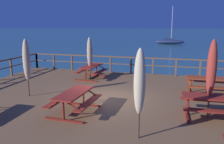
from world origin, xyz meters
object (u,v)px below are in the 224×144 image
(patio_umbrella_tall_mid_right, at_px, (140,82))
(picnic_table_back_left, at_px, (74,98))
(patio_umbrella_short_front, at_px, (90,52))
(picnic_table_mid_left, at_px, (91,69))
(picnic_table_mid_centre, at_px, (209,82))
(sailboat_distant, at_px, (170,42))
(picnic_table_front_right, at_px, (211,102))
(patio_umbrella_tall_mid_left, at_px, (212,69))
(patio_umbrella_short_mid, at_px, (27,60))

(patio_umbrella_tall_mid_right, bearing_deg, picnic_table_back_left, 153.47)
(patio_umbrella_short_front, relative_size, patio_umbrella_tall_mid_right, 0.96)
(patio_umbrella_short_front, xyz_separation_m, patio_umbrella_tall_mid_right, (3.93, -6.49, 0.06))
(picnic_table_mid_left, xyz_separation_m, picnic_table_mid_centre, (6.31, -1.47, 0.00))
(patio_umbrella_tall_mid_right, bearing_deg, sailboat_distant, 90.48)
(picnic_table_front_right, relative_size, picnic_table_mid_left, 0.97)
(picnic_table_mid_left, distance_m, picnic_table_back_left, 5.41)
(patio_umbrella_short_front, distance_m, sailboat_distant, 37.19)
(picnic_table_front_right, distance_m, patio_umbrella_tall_mid_left, 1.14)
(patio_umbrella_tall_mid_left, distance_m, patio_umbrella_short_mid, 7.38)
(picnic_table_mid_centre, bearing_deg, picnic_table_back_left, -142.80)
(picnic_table_front_right, height_order, patio_umbrella_tall_mid_right, patio_umbrella_tall_mid_right)
(picnic_table_front_right, height_order, patio_umbrella_short_front, patio_umbrella_short_front)
(picnic_table_mid_left, height_order, patio_umbrella_tall_mid_right, patio_umbrella_tall_mid_right)
(picnic_table_mid_left, xyz_separation_m, patio_umbrella_tall_mid_left, (5.92, -4.36, 1.13))
(picnic_table_mid_left, xyz_separation_m, patio_umbrella_short_front, (-0.08, -0.02, 0.99))
(patio_umbrella_short_mid, distance_m, sailboat_distant, 41.30)
(picnic_table_back_left, xyz_separation_m, picnic_table_mid_centre, (4.97, 3.77, 0.00))
(picnic_table_back_left, bearing_deg, picnic_table_mid_centre, 37.20)
(picnic_table_mid_centre, distance_m, patio_umbrella_short_mid, 8.23)
(patio_umbrella_short_front, bearing_deg, sailboat_distant, 84.49)
(picnic_table_front_right, distance_m, sailboat_distant, 41.47)
(picnic_table_front_right, xyz_separation_m, patio_umbrella_short_mid, (-7.44, 0.43, 1.05))
(patio_umbrella_tall_mid_left, relative_size, patio_umbrella_tall_mid_right, 1.05)
(patio_umbrella_short_mid, bearing_deg, sailboat_distant, 83.11)
(picnic_table_front_right, relative_size, picnic_table_back_left, 0.98)
(picnic_table_front_right, relative_size, patio_umbrella_tall_mid_right, 0.77)
(picnic_table_mid_left, bearing_deg, sailboat_distant, 84.60)
(picnic_table_front_right, xyz_separation_m, patio_umbrella_tall_mid_right, (-2.13, -2.08, 1.05))
(picnic_table_mid_centre, xyz_separation_m, patio_umbrella_tall_mid_left, (-0.39, -2.88, 1.13))
(patio_umbrella_short_front, bearing_deg, picnic_table_front_right, -36.03)
(picnic_table_mid_centre, height_order, patio_umbrella_tall_mid_right, patio_umbrella_tall_mid_right)
(picnic_table_front_right, bearing_deg, patio_umbrella_short_front, 143.97)
(patio_umbrella_tall_mid_left, bearing_deg, picnic_table_mid_left, 143.66)
(picnic_table_back_left, distance_m, picnic_table_mid_centre, 6.24)
(patio_umbrella_short_front, height_order, sailboat_distant, sailboat_distant)
(patio_umbrella_tall_mid_left, xyz_separation_m, patio_umbrella_short_mid, (-7.37, 0.36, -0.08))
(picnic_table_mid_centre, height_order, patio_umbrella_short_mid, patio_umbrella_short_mid)
(patio_umbrella_tall_mid_left, relative_size, patio_umbrella_short_front, 1.09)
(patio_umbrella_short_mid, bearing_deg, patio_umbrella_tall_mid_left, -2.80)
(patio_umbrella_tall_mid_left, height_order, patio_umbrella_short_mid, patio_umbrella_tall_mid_left)
(picnic_table_front_right, relative_size, picnic_table_mid_centre, 0.94)
(picnic_table_back_left, height_order, picnic_table_mid_centre, same)
(picnic_table_mid_centre, bearing_deg, patio_umbrella_tall_mid_left, -97.63)
(patio_umbrella_tall_mid_left, bearing_deg, picnic_table_back_left, -169.00)
(patio_umbrella_tall_mid_left, distance_m, sailboat_distant, 41.43)
(sailboat_distant, bearing_deg, patio_umbrella_short_front, -95.51)
(patio_umbrella_tall_mid_right, bearing_deg, patio_umbrella_short_mid, 154.70)
(patio_umbrella_short_mid, relative_size, sailboat_distant, 0.33)
(patio_umbrella_tall_mid_left, bearing_deg, patio_umbrella_short_front, 144.11)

